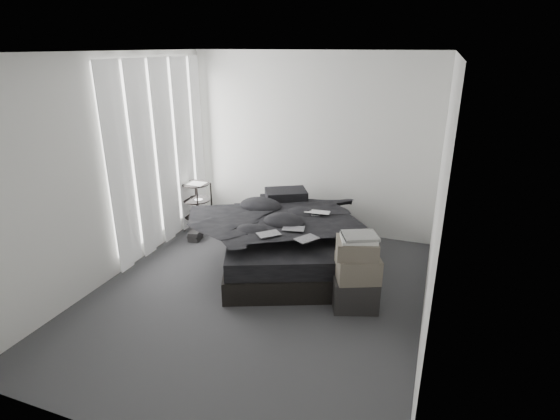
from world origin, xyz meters
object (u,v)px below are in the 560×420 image
(bed, at_px, (287,253))
(laptop, at_px, (317,208))
(box_lower, at_px, (355,293))
(side_stand, at_px, (197,207))

(bed, xyz_separation_m, laptop, (0.32, 0.19, 0.60))
(box_lower, bearing_deg, laptop, 127.73)
(laptop, height_order, side_stand, laptop)
(side_stand, relative_size, box_lower, 1.57)
(box_lower, bearing_deg, side_stand, 154.45)
(box_lower, bearing_deg, bed, 145.01)
(laptop, bearing_deg, side_stand, 164.91)
(bed, xyz_separation_m, side_stand, (-1.63, 0.56, 0.23))
(bed, distance_m, laptop, 0.70)
(laptop, height_order, box_lower, laptop)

